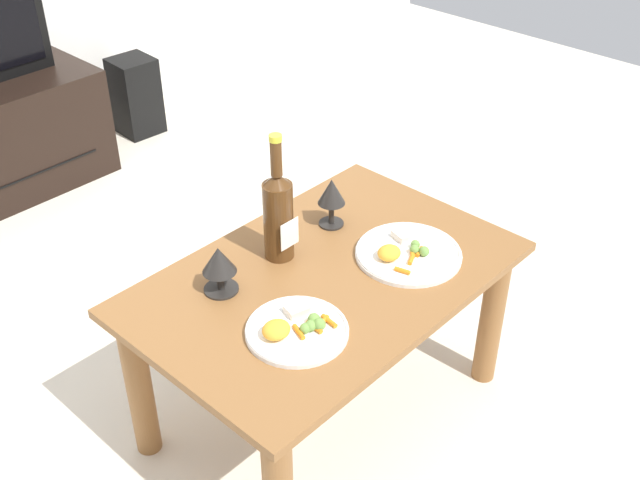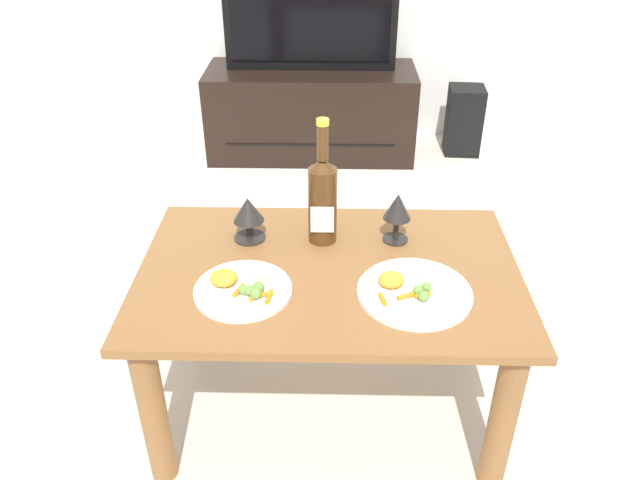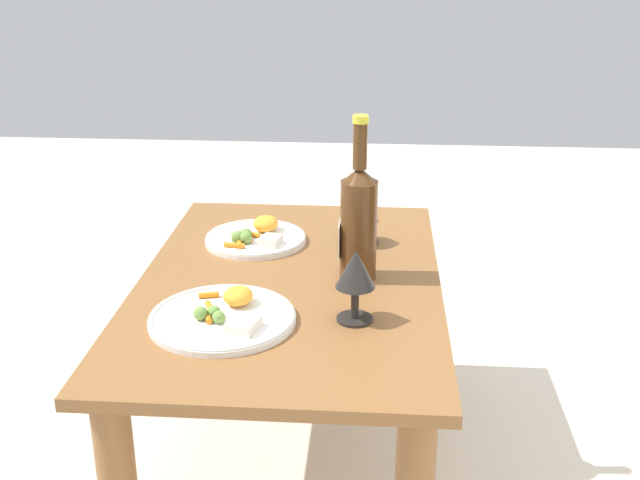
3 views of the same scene
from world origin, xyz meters
TOP-DOWN VIEW (x-y plane):
  - ground_plane at (0.00, 0.00)m, footprint 6.40×6.40m
  - dining_table at (0.00, 0.00)m, footprint 1.01×0.66m
  - floor_speaker at (0.73, 1.91)m, footprint 0.20×0.20m
  - wine_bottle at (-0.02, 0.15)m, footprint 0.08×0.08m
  - goblet_left at (-0.23, 0.15)m, footprint 0.09×0.09m
  - goblet_right at (0.19, 0.15)m, footprint 0.08×0.08m
  - dinner_plate_left at (-0.22, -0.11)m, footprint 0.25×0.25m
  - dinner_plate_right at (0.21, -0.11)m, footprint 0.29×0.29m

SIDE VIEW (x-z plane):
  - ground_plane at x=0.00m, z-range 0.00..0.00m
  - floor_speaker at x=0.73m, z-range 0.00..0.37m
  - dining_table at x=0.00m, z-range 0.15..0.65m
  - dinner_plate_right at x=0.21m, z-range 0.49..0.54m
  - dinner_plate_left at x=-0.22m, z-range 0.49..0.54m
  - goblet_left at x=-0.23m, z-range 0.52..0.65m
  - goblet_right at x=0.19m, z-range 0.53..0.68m
  - wine_bottle at x=-0.02m, z-range 0.46..0.82m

